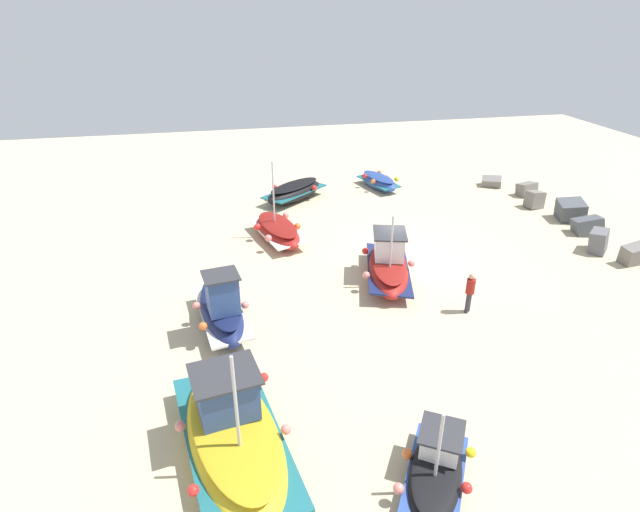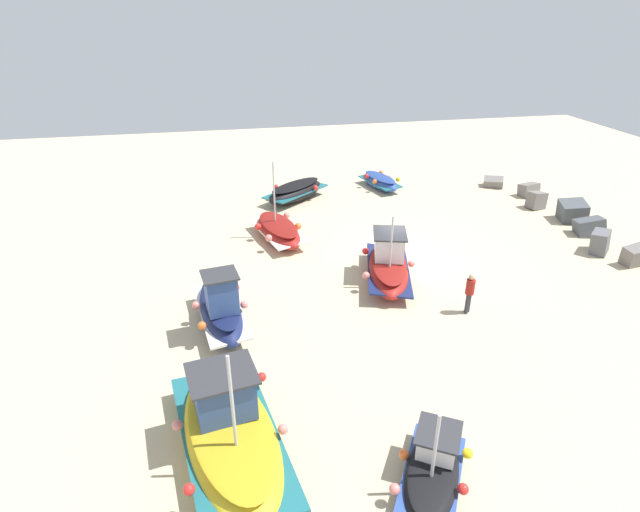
% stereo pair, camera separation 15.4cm
% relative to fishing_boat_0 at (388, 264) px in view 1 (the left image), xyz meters
% --- Properties ---
extents(ground_plane, '(55.87, 55.87, 0.00)m').
position_rel_fishing_boat_0_xyz_m(ground_plane, '(-1.46, 1.18, -0.66)').
color(ground_plane, beige).
extents(fishing_boat_0, '(4.88, 2.87, 3.13)m').
position_rel_fishing_boat_0_xyz_m(fishing_boat_0, '(0.00, 0.00, 0.00)').
color(fishing_boat_0, maroon).
rests_on(fishing_boat_0, ground_plane).
extents(fishing_boat_1, '(3.25, 2.68, 2.45)m').
position_rel_fishing_boat_0_xyz_m(fishing_boat_1, '(9.74, -2.16, -0.25)').
color(fishing_boat_1, black).
rests_on(fishing_boat_1, ground_plane).
extents(fishing_boat_2, '(4.37, 2.04, 2.44)m').
position_rel_fishing_boat_0_xyz_m(fishing_boat_2, '(2.14, -6.83, 0.08)').
color(fishing_boat_2, navy).
rests_on(fishing_boat_2, ground_plane).
extents(fishing_boat_3, '(4.30, 2.56, 3.85)m').
position_rel_fishing_boat_0_xyz_m(fishing_boat_3, '(-4.77, -3.92, -0.17)').
color(fishing_boat_3, maroon).
rests_on(fishing_boat_3, ground_plane).
extents(fishing_boat_4, '(3.50, 2.08, 0.91)m').
position_rel_fishing_boat_0_xyz_m(fishing_boat_4, '(-11.11, 3.20, -0.23)').
color(fishing_boat_4, '#2D4C9E').
rests_on(fishing_boat_4, ground_plane).
extents(fishing_boat_5, '(5.80, 3.16, 3.61)m').
position_rel_fishing_boat_0_xyz_m(fishing_boat_5, '(7.82, -6.77, 0.02)').
color(fishing_boat_5, gold).
rests_on(fishing_boat_5, ground_plane).
extents(fishing_boat_6, '(3.84, 4.21, 1.02)m').
position_rel_fishing_boat_0_xyz_m(fishing_boat_6, '(-10.03, -2.22, -0.12)').
color(fishing_boat_6, black).
rests_on(fishing_boat_6, ground_plane).
extents(person_walking, '(0.32, 0.32, 1.60)m').
position_rel_fishing_boat_0_xyz_m(person_walking, '(3.04, 2.06, 0.26)').
color(person_walking, '#2D2D38').
rests_on(person_walking, ground_plane).
extents(breakwater_rocks, '(18.90, 2.82, 1.32)m').
position_rel_fishing_boat_0_xyz_m(breakwater_rocks, '(-1.06, 11.08, -0.23)').
color(breakwater_rocks, slate).
rests_on(breakwater_rocks, ground_plane).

